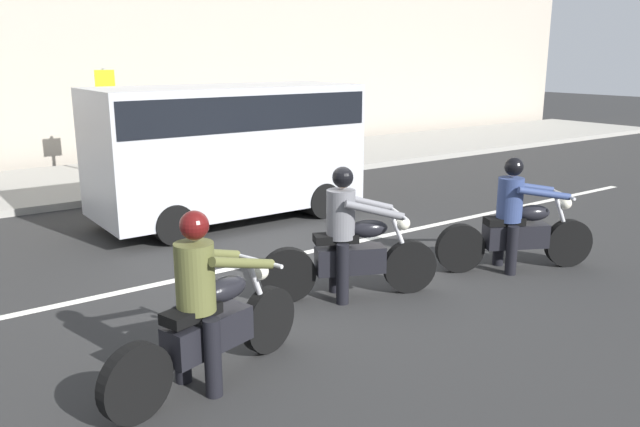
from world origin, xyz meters
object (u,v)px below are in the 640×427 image
object	(u,v)px
motorcycle_with_rider_olive	(206,315)
motorcycle_with_rider_denim_blue	(516,224)
parked_van_silver	(227,144)
street_sign_post	(107,112)
motorcycle_with_rider_gray	(349,245)

from	to	relation	value
motorcycle_with_rider_olive	motorcycle_with_rider_denim_blue	bearing A→B (deg)	4.85
motorcycle_with_rider_olive	motorcycle_with_rider_denim_blue	size ratio (longest dim) A/B	1.06
parked_van_silver	motorcycle_with_rider_olive	bearing A→B (deg)	-119.59
motorcycle_with_rider_olive	motorcycle_with_rider_denim_blue	xyz separation A→B (m)	(4.79, 0.41, -0.02)
parked_van_silver	street_sign_post	distance (m)	4.70
motorcycle_with_rider_olive	street_sign_post	size ratio (longest dim) A/B	0.89
motorcycle_with_rider_olive	street_sign_post	bearing A→B (deg)	76.77
motorcycle_with_rider_gray	parked_van_silver	world-z (taller)	parked_van_silver
motorcycle_with_rider_gray	street_sign_post	world-z (taller)	street_sign_post
motorcycle_with_rider_gray	motorcycle_with_rider_denim_blue	bearing A→B (deg)	-11.59
motorcycle_with_rider_gray	motorcycle_with_rider_olive	bearing A→B (deg)	-158.45
motorcycle_with_rider_olive	parked_van_silver	world-z (taller)	parked_van_silver
motorcycle_with_rider_denim_blue	motorcycle_with_rider_gray	bearing A→B (deg)	168.41
motorcycle_with_rider_denim_blue	motorcycle_with_rider_gray	distance (m)	2.53
motorcycle_with_rider_denim_blue	motorcycle_with_rider_olive	bearing A→B (deg)	-175.15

